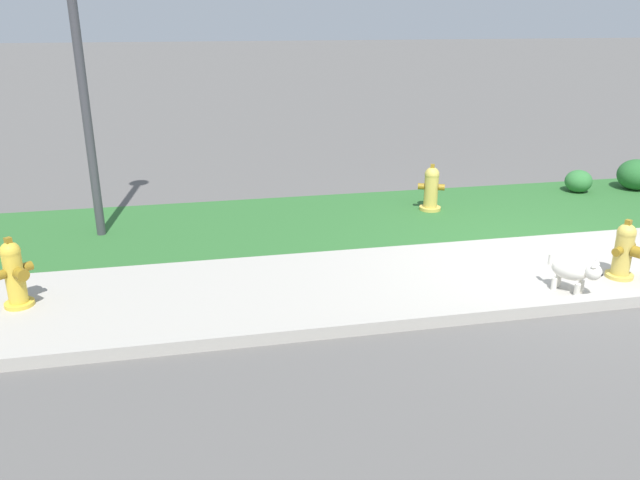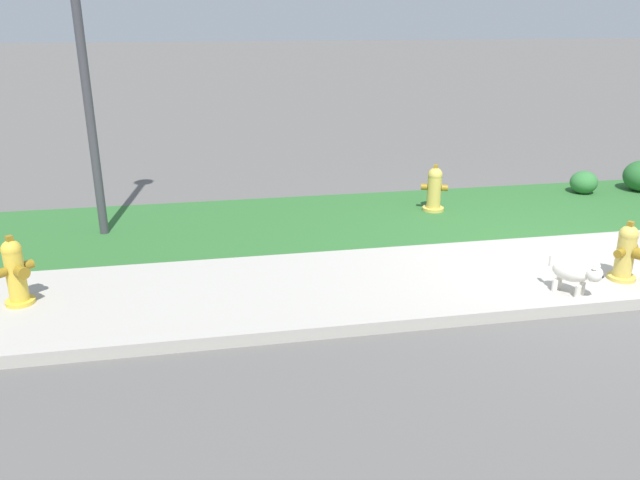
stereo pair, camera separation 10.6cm
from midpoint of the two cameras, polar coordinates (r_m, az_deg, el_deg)
ground_plane at (r=7.56m, az=22.01°, el=-2.31°), size 120.00×120.00×0.00m
sidewalk_pavement at (r=7.56m, az=22.01°, el=-2.27°), size 18.00×1.92×0.01m
grass_verge at (r=9.34m, az=15.11°, el=2.64°), size 18.00×2.41×0.01m
street_curb at (r=6.77m, az=26.64°, el=-5.07°), size 18.00×0.16×0.12m
fire_hydrant_across_street at (r=6.66m, az=-25.66°, el=-2.68°), size 0.33×0.33×0.71m
fire_hydrant_by_grass_verge at (r=7.34m, az=26.57°, el=-1.06°), size 0.36×0.34×0.66m
fire_hydrant_mid_block at (r=9.09m, az=10.74°, el=4.61°), size 0.38×0.36×0.68m
small_white_dog at (r=6.77m, az=22.73°, el=-2.80°), size 0.42×0.47×0.42m
shrub_bush_far_verge at (r=10.72m, az=23.24°, el=4.87°), size 0.42×0.42×0.35m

